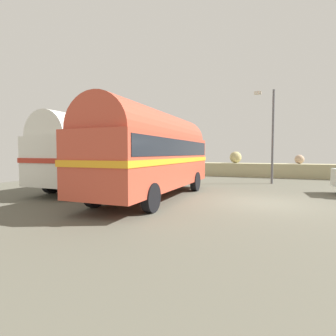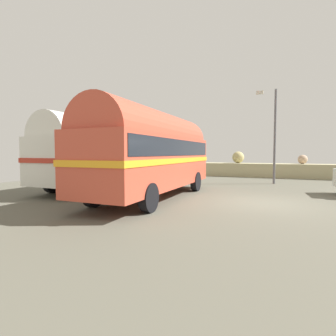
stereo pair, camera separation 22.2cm
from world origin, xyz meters
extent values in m
cube|color=#5A584B|center=(0.00, 0.00, 0.01)|extent=(32.00, 26.00, 0.02)
cube|color=tan|center=(0.00, 11.80, 0.55)|extent=(31.36, 1.80, 1.10)
cube|color=tan|center=(-12.43, 11.64, 1.48)|extent=(1.09, 1.09, 0.76)
sphere|color=#9DB683|center=(-7.01, 11.34, 1.53)|extent=(0.86, 0.86, 0.86)
sphere|color=tan|center=(-2.50, 11.93, 1.58)|extent=(0.97, 0.97, 0.97)
sphere|color=tan|center=(2.34, 12.04, 1.45)|extent=(0.70, 0.70, 0.70)
cylinder|color=black|center=(-5.51, 2.12, 0.50)|extent=(0.29, 0.96, 0.96)
cylinder|color=black|center=(-3.30, 2.10, 0.50)|extent=(0.29, 0.96, 0.96)
cylinder|color=black|center=(-5.56, -3.09, 0.50)|extent=(0.29, 0.96, 0.96)
cylinder|color=black|center=(-3.35, -3.11, 0.50)|extent=(0.29, 0.96, 0.96)
cube|color=#C34832|center=(-4.43, -0.50, 1.57)|extent=(2.48, 8.42, 2.10)
cylinder|color=#C34832|center=(-4.43, -0.50, 2.62)|extent=(2.28, 8.08, 2.20)
cube|color=orange|center=(-4.43, -0.50, 1.63)|extent=(2.53, 8.51, 0.20)
cube|color=black|center=(-4.43, -0.50, 2.15)|extent=(2.51, 8.09, 0.64)
cube|color=silver|center=(-4.39, 3.77, 0.70)|extent=(2.28, 0.18, 0.28)
cylinder|color=black|center=(-9.33, 4.07, 0.50)|extent=(0.31, 0.97, 0.96)
cylinder|color=black|center=(-7.12, 4.00, 0.50)|extent=(0.31, 0.97, 0.96)
cylinder|color=black|center=(-9.49, -1.14, 0.50)|extent=(0.31, 0.97, 0.96)
cylinder|color=black|center=(-7.28, -1.20, 0.50)|extent=(0.31, 0.97, 0.96)
cube|color=silver|center=(-8.30, 1.43, 1.57)|extent=(2.66, 8.47, 2.10)
cylinder|color=silver|center=(-8.30, 1.43, 2.62)|extent=(2.45, 8.13, 2.20)
cube|color=#B63121|center=(-8.30, 1.43, 1.63)|extent=(2.71, 8.56, 0.20)
cube|color=black|center=(-8.30, 1.43, 2.15)|extent=(2.68, 8.14, 0.64)
cube|color=silver|center=(-8.17, 5.70, 0.70)|extent=(2.28, 0.23, 0.28)
cylinder|color=#5B5B60|center=(0.33, 6.92, 2.92)|extent=(0.14, 0.14, 5.84)
cube|color=beige|center=(-0.61, 7.08, 5.74)|extent=(0.44, 0.24, 0.18)
camera|label=1|loc=(0.18, -10.70, 1.93)|focal=28.08mm
camera|label=2|loc=(0.38, -10.62, 1.93)|focal=28.08mm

